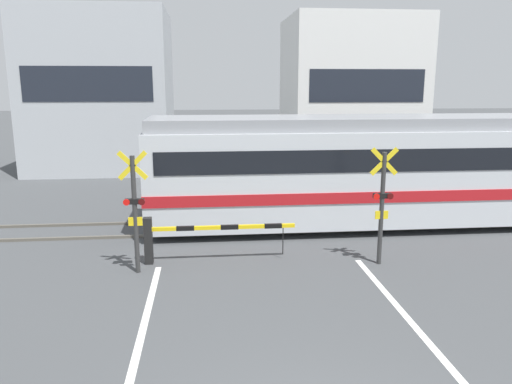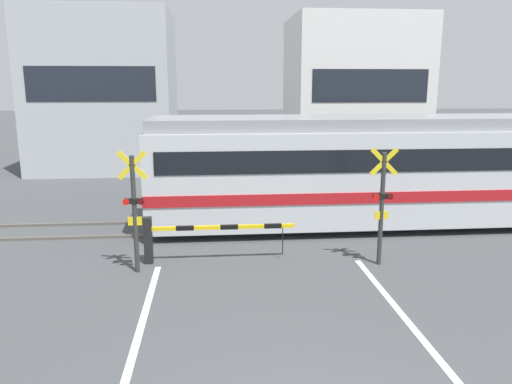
% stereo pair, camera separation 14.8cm
% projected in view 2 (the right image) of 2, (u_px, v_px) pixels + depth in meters
% --- Properties ---
extents(rail_track_near, '(50.00, 0.10, 0.08)m').
position_uv_depth(rail_track_near, '(252.00, 233.00, 14.74)').
color(rail_track_near, '#5B564C').
rests_on(rail_track_near, ground_plane).
extents(rail_track_far, '(50.00, 0.10, 0.08)m').
position_uv_depth(rail_track_far, '(248.00, 220.00, 16.13)').
color(rail_track_far, '#5B564C').
rests_on(rail_track_far, ground_plane).
extents(commuter_train, '(17.66, 2.94, 3.39)m').
position_uv_depth(commuter_train, '(434.00, 167.00, 15.55)').
color(commuter_train, silver).
rests_on(commuter_train, ground_plane).
extents(crossing_barrier_near, '(3.74, 0.20, 1.17)m').
position_uv_depth(crossing_barrier_near, '(185.00, 234.00, 12.32)').
color(crossing_barrier_near, black).
rests_on(crossing_barrier_near, ground_plane).
extents(crossing_barrier_far, '(3.74, 0.20, 1.17)m').
position_uv_depth(crossing_barrier_far, '(295.00, 187.00, 17.95)').
color(crossing_barrier_far, black).
rests_on(crossing_barrier_far, ground_plane).
extents(crossing_signal_left, '(0.68, 0.15, 2.90)m').
position_uv_depth(crossing_signal_left, '(134.00, 207.00, 11.48)').
color(crossing_signal_left, '#333333').
rests_on(crossing_signal_left, ground_plane).
extents(crossing_signal_right, '(0.68, 0.15, 2.90)m').
position_uv_depth(crossing_signal_right, '(382.00, 201.00, 11.98)').
color(crossing_signal_right, '#333333').
rests_on(crossing_signal_right, ground_plane).
extents(pedestrian, '(0.38, 0.22, 1.69)m').
position_uv_depth(pedestrian, '(263.00, 173.00, 19.32)').
color(pedestrian, '#23232D').
rests_on(pedestrian, ground_plane).
extents(building_left_of_street, '(6.88, 5.90, 7.88)m').
position_uv_depth(building_left_of_street, '(105.00, 92.00, 25.44)').
color(building_left_of_street, '#B2B7BC').
rests_on(building_left_of_street, ground_plane).
extents(building_right_of_street, '(6.67, 5.90, 7.72)m').
position_uv_depth(building_right_of_street, '(353.00, 93.00, 26.57)').
color(building_right_of_street, white).
rests_on(building_right_of_street, ground_plane).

